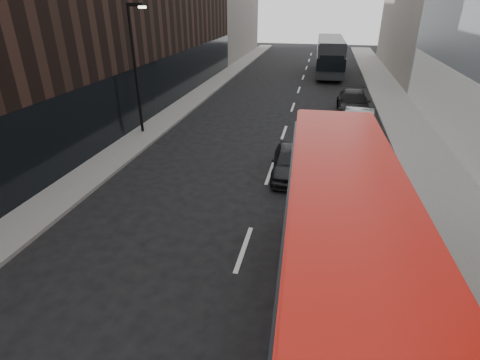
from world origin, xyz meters
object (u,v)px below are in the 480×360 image
Objects in this scene: street_lamp at (136,62)px; car_a at (290,162)px; car_c at (353,103)px; car_b at (358,124)px; red_bus at (340,255)px; grey_bus at (330,55)px.

street_lamp is 1.76× the size of car_a.
car_c is (12.45, 7.11, -3.42)m from street_lamp.
car_c is (-0.00, 4.95, -0.00)m from car_b.
car_a is (9.12, -4.04, -3.50)m from street_lamp.
car_a is at bearing -107.15° from car_c.
car_a is at bearing 98.84° from red_bus.
grey_bus is 2.45× the size of car_b.
car_b is (1.51, 15.01, -1.55)m from red_bus.
car_c is (3.33, 11.15, 0.09)m from car_a.
red_bus is 2.24× the size of car_b.
grey_bus is at bearing 64.43° from street_lamp.
red_bus is at bearing -89.56° from car_b.
car_b reaches higher than car_c.
street_lamp is at bearing 152.60° from car_a.
car_a is at bearing -23.88° from street_lamp.
red_bus reaches higher than car_a.
car_c is at bearing 82.83° from red_bus.
car_b is 4.95m from car_c.
grey_bus is at bearing 83.07° from car_a.
car_b is at bearing -86.56° from grey_bus.
grey_bus is at bearing 87.57° from red_bus.
grey_bus is (-0.25, 35.19, -0.36)m from red_bus.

